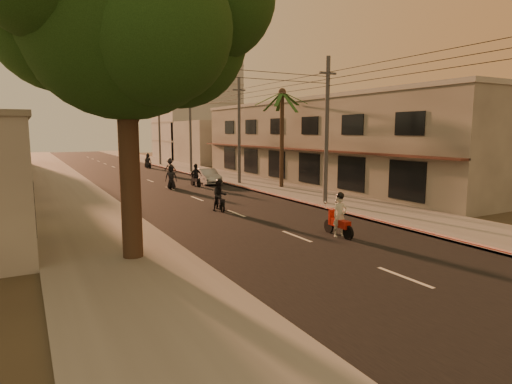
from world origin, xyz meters
TOP-DOWN VIEW (x-y plane):
  - ground at (0.00, 0.00)m, footprint 160.00×160.00m
  - road at (0.00, 20.00)m, footprint 10.00×140.00m
  - sidewalk_right at (7.50, 20.00)m, footprint 5.00×140.00m
  - sidewalk_left at (-7.50, 20.00)m, footprint 5.00×140.00m
  - curb_stripe at (5.10, 15.00)m, footprint 0.20×60.00m
  - shophouse_row at (13.95, 18.00)m, footprint 8.80×34.20m
  - distant_tower at (16.00, 56.00)m, footprint 12.10×12.10m
  - broadleaf_tree at (-6.61, 2.14)m, footprint 9.60×8.70m
  - palm_tree at (8.00, 16.00)m, footprint 5.00×5.00m
  - utility_poles at (6.20, 20.00)m, footprint 1.20×48.26m
  - filler_right at (14.00, 45.00)m, footprint 8.00×14.00m
  - scooter_red at (1.62, 1.13)m, footprint 0.77×2.00m
  - scooter_mid_a at (-0.43, 9.26)m, footprint 1.03×1.89m
  - scooter_mid_b at (2.26, 20.19)m, footprint 1.08×1.94m
  - scooter_far_a at (0.03, 19.79)m, footprint 1.29×1.93m
  - scooter_far_b at (2.86, 29.03)m, footprint 1.50×1.86m
  - parked_car at (3.84, 21.44)m, footprint 2.08×4.23m
  - scooter_far_c at (3.47, 40.01)m, footprint 1.00×1.90m

SIDE VIEW (x-z plane):
  - ground at x=0.00m, z-range 0.00..0.00m
  - road at x=0.00m, z-range 0.00..0.02m
  - sidewalk_right at x=7.50m, z-range 0.00..0.12m
  - sidewalk_left at x=-7.50m, z-range 0.00..0.12m
  - curb_stripe at x=5.10m, z-range 0.00..0.20m
  - parked_car at x=3.84m, z-range 0.00..1.31m
  - scooter_far_c at x=3.47m, z-range -0.09..1.77m
  - scooter_mid_a at x=-0.43m, z-range -0.09..1.78m
  - scooter_mid_b at x=2.26m, z-range -0.10..1.80m
  - scooter_red at x=1.62m, z-range -0.13..1.84m
  - scooter_far_b at x=2.86m, z-range -0.08..1.80m
  - scooter_far_a at x=0.03m, z-range -0.09..1.89m
  - filler_right at x=14.00m, z-range 0.00..6.00m
  - shophouse_row at x=13.95m, z-range 0.00..7.30m
  - utility_poles at x=6.20m, z-range 2.04..11.04m
  - palm_tree at x=8.00m, z-range 3.05..11.25m
  - broadleaf_tree at x=-6.61m, z-range 2.43..14.53m
  - distant_tower at x=16.00m, z-range 0.00..28.00m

